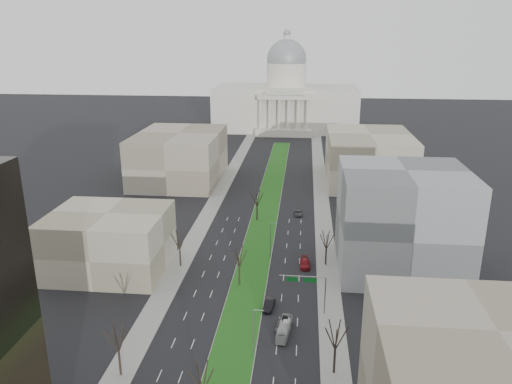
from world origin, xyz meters
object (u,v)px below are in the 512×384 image
Objects in this scene: car_red at (305,263)px; box_van at (284,329)px; car_black at (269,305)px; car_grey_near at (280,325)px; car_grey_far at (298,213)px.

car_red is 28.68m from box_van.
box_van is at bearing -62.03° from car_black.
car_grey_near reaches higher than car_grey_far.
car_black is 0.65× the size of box_van.
box_van is at bearing -99.99° from car_red.
car_grey_near is 62.02m from car_grey_far.
car_black is (-2.65, 7.13, 0.11)m from car_grey_near.
car_grey_near is at bearing -102.01° from car_red.
car_black is at bearing -112.35° from car_red.
box_van reaches higher than car_red.
box_van is at bearing -58.35° from car_grey_near.
car_black is 20.98m from car_red.
car_black is at bearing -98.31° from car_grey_far.
car_red is 0.71× the size of box_van.
car_grey_far is 0.61× the size of box_van.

